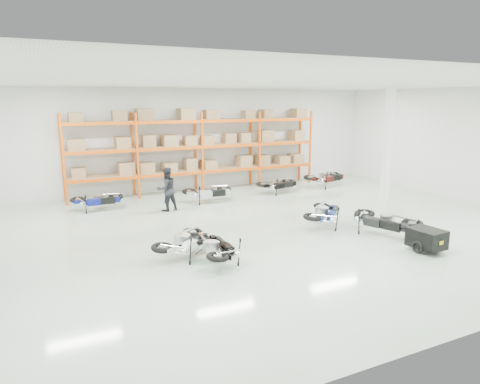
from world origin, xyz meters
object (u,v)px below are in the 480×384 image
moto_back_c (278,181)px  person_back (167,189)px  moto_touring_right (384,217)px  trailer (427,239)px  moto_back_a (98,197)px  moto_silver_left (185,237)px  moto_blue_centre (325,209)px  moto_black_far_left (216,243)px  moto_back_b (208,189)px  moto_back_d (326,175)px

moto_back_c → person_back: bearing=91.4°
moto_touring_right → person_back: person_back is taller
moto_back_c → person_back: person_back is taller
moto_touring_right → person_back: bearing=114.1°
trailer → moto_back_a: (-7.36, 8.40, 0.14)m
moto_silver_left → moto_back_c: size_ratio=0.99×
moto_blue_centre → moto_black_far_left: size_ratio=1.10×
moto_black_far_left → moto_back_a: bearing=-72.1°
moto_back_b → moto_back_c: size_ratio=1.03×
moto_black_far_left → person_back: size_ratio=1.01×
person_back → moto_back_c: bearing=177.5°
moto_silver_left → moto_back_c: bearing=-85.6°
trailer → moto_back_d: moto_back_d is taller
moto_blue_centre → moto_touring_right: (1.01, -1.56, 0.02)m
trailer → moto_touring_right: bearing=85.7°
moto_back_a → moto_back_b: bearing=-95.8°
moto_blue_centre → moto_black_far_left: moto_blue_centre is taller
moto_blue_centre → moto_touring_right: 1.86m
person_back → moto_touring_right: bearing=119.6°
moto_silver_left → moto_back_c: (6.16, 5.74, 0.00)m
moto_back_a → person_back: person_back is taller
moto_black_far_left → moto_touring_right: bearing=-179.1°
moto_back_a → person_back: (2.29, -1.16, 0.31)m
moto_silver_left → moto_back_b: size_ratio=0.96×
moto_silver_left → moto_back_d: size_ratio=0.88×
moto_silver_left → trailer: moto_silver_left is taller
trailer → moto_back_c: size_ratio=0.87×
moto_blue_centre → moto_back_d: (3.93, 5.24, 0.04)m
moto_blue_centre → moto_back_c: bearing=-56.0°
moto_black_far_left → person_back: person_back is taller
moto_black_far_left → moto_back_d: (8.33, 6.73, 0.08)m
moto_touring_right → moto_back_d: bearing=49.0°
trailer → moto_back_d: bearing=66.5°
moto_touring_right → moto_back_a: 10.02m
moto_back_a → moto_silver_left: bearing=-165.3°
moto_black_far_left → moto_back_a: same height
moto_silver_left → person_back: person_back is taller
moto_back_a → moto_back_c: moto_back_c is taller
moto_touring_right → moto_silver_left: bearing=154.4°
moto_back_a → moto_blue_centre: bearing=-128.0°
moto_back_d → moto_back_c: bearing=84.7°
moto_black_far_left → moto_back_b: (2.21, 6.19, 0.03)m
moto_back_b → moto_silver_left: bearing=159.3°
moto_touring_right → moto_back_b: bearing=99.3°
moto_back_a → moto_back_c: 7.56m
moto_blue_centre → person_back: bearing=2.5°
trailer → moto_back_a: moto_back_a is taller
moto_blue_centre → trailer: (1.01, -3.16, -0.19)m
moto_back_b → moto_blue_centre: bearing=-148.8°
moto_silver_left → moto_back_a: size_ratio=1.03×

